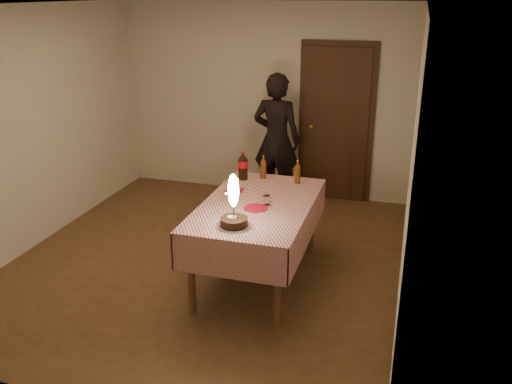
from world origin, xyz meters
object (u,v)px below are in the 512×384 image
(dining_table, at_px, (257,214))
(birthday_cake, at_px, (234,211))
(amber_bottle_right, at_px, (297,172))
(red_cup, at_px, (234,194))
(clear_cup, at_px, (266,200))
(amber_bottle_left, at_px, (263,168))
(red_plate, at_px, (256,208))
(photographer, at_px, (277,139))
(cola_bottle, at_px, (243,165))

(dining_table, height_order, birthday_cake, birthday_cake)
(birthday_cake, distance_m, amber_bottle_right, 1.27)
(red_cup, height_order, amber_bottle_right, amber_bottle_right)
(birthday_cake, distance_m, clear_cup, 0.59)
(clear_cup, bearing_deg, amber_bottle_left, 107.94)
(birthday_cake, xyz_separation_m, clear_cup, (0.14, 0.56, -0.09))
(red_plate, relative_size, photographer, 0.13)
(red_plate, distance_m, photographer, 2.26)
(red_plate, relative_size, clear_cup, 2.44)
(amber_bottle_right, distance_m, photographer, 1.56)
(amber_bottle_right, bearing_deg, cola_bottle, -176.39)
(dining_table, bearing_deg, red_cup, 171.21)
(red_plate, height_order, clear_cup, clear_cup)
(photographer, bearing_deg, amber_bottle_left, -81.47)
(amber_bottle_left, bearing_deg, photographer, 98.53)
(amber_bottle_right, bearing_deg, red_cup, -128.03)
(red_plate, height_order, amber_bottle_right, amber_bottle_right)
(dining_table, relative_size, amber_bottle_right, 6.75)
(amber_bottle_right, relative_size, photographer, 0.15)
(red_plate, height_order, red_cup, red_cup)
(clear_cup, relative_size, amber_bottle_right, 0.35)
(clear_cup, bearing_deg, birthday_cake, -103.56)
(amber_bottle_left, bearing_deg, dining_table, -78.68)
(clear_cup, height_order, photographer, photographer)
(red_plate, bearing_deg, amber_bottle_right, 74.76)
(red_plate, bearing_deg, photographer, 99.54)
(red_cup, relative_size, cola_bottle, 0.31)
(amber_bottle_right, bearing_deg, birthday_cake, -102.98)
(dining_table, bearing_deg, birthday_cake, -94.31)
(dining_table, xyz_separation_m, cola_bottle, (-0.34, 0.62, 0.26))
(red_cup, xyz_separation_m, amber_bottle_left, (0.10, 0.68, 0.07))
(red_cup, relative_size, amber_bottle_right, 0.39)
(dining_table, height_order, cola_bottle, cola_bottle)
(red_cup, bearing_deg, cola_bottle, 99.49)
(amber_bottle_left, bearing_deg, red_plate, -78.81)
(photographer, bearing_deg, birthday_cake, -83.44)
(dining_table, height_order, amber_bottle_right, amber_bottle_right)
(amber_bottle_left, distance_m, photographer, 1.40)
(birthday_cake, distance_m, photographer, 2.69)
(red_cup, bearing_deg, photographer, 92.93)
(red_cup, height_order, amber_bottle_left, amber_bottle_left)
(red_cup, distance_m, photographer, 2.06)
(clear_cup, distance_m, amber_bottle_right, 0.69)
(clear_cup, bearing_deg, amber_bottle_right, 77.51)
(photographer, bearing_deg, red_plate, -80.46)
(birthday_cake, relative_size, amber_bottle_right, 1.85)
(photographer, bearing_deg, red_cup, -87.07)
(birthday_cake, xyz_separation_m, red_cup, (-0.20, 0.61, -0.09))
(birthday_cake, height_order, amber_bottle_right, birthday_cake)
(birthday_cake, height_order, red_cup, birthday_cake)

